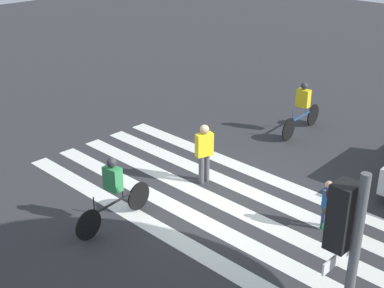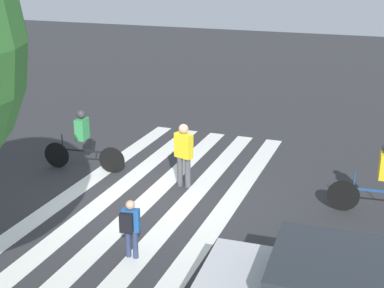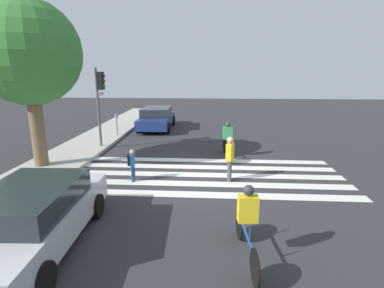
# 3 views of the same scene
# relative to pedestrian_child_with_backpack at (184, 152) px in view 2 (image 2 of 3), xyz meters

# --- Properties ---
(ground_plane) EXTENTS (60.00, 60.00, 0.00)m
(ground_plane) POSITION_rel_pedestrian_child_with_backpack_xyz_m (0.51, 0.78, -0.90)
(ground_plane) COLOR #2D2D30
(crosswalk_stripes) EXTENTS (4.15, 10.00, 0.01)m
(crosswalk_stripes) POSITION_rel_pedestrian_child_with_backpack_xyz_m (0.51, 0.78, -0.90)
(crosswalk_stripes) COLOR silver
(crosswalk_stripes) RESTS_ON ground_plane
(pedestrian_child_with_backpack) EXTENTS (0.48, 0.33, 1.59)m
(pedestrian_child_with_backpack) POSITION_rel_pedestrian_child_with_backpack_xyz_m (0.00, 0.00, 0.00)
(pedestrian_child_with_backpack) COLOR #4C4C51
(pedestrian_child_with_backpack) RESTS_ON ground_plane
(pedestrian_adult_yellow_jacket) EXTENTS (0.35, 0.31, 1.17)m
(pedestrian_adult_yellow_jacket) POSITION_rel_pedestrian_child_with_backpack_xyz_m (-0.29, 3.42, -0.22)
(pedestrian_adult_yellow_jacket) COLOR navy
(pedestrian_adult_yellow_jacket) RESTS_ON ground_plane
(cyclist_mid_street) EXTENTS (2.29, 0.42, 1.65)m
(cyclist_mid_street) POSITION_rel_pedestrian_child_with_backpack_xyz_m (-4.56, -0.08, -0.03)
(cyclist_mid_street) COLOR black
(cyclist_mid_street) RESTS_ON ground_plane
(cyclist_far_lane) EXTENTS (2.25, 0.42, 1.64)m
(cyclist_far_lane) POSITION_rel_pedestrian_child_with_backpack_xyz_m (2.85, -0.07, -0.03)
(cyclist_far_lane) COLOR black
(cyclist_far_lane) RESTS_ON ground_plane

